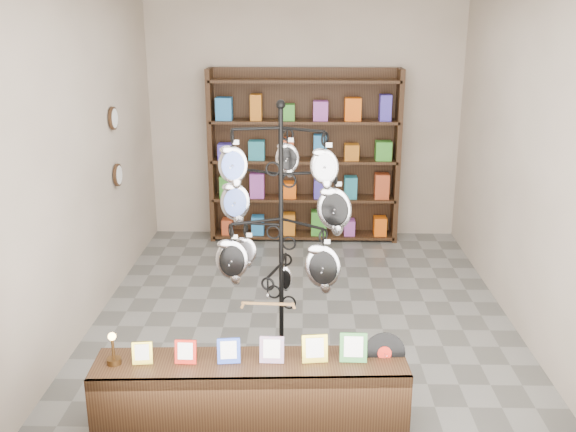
# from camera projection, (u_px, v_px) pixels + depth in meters

# --- Properties ---
(ground) EXTENTS (5.00, 5.00, 0.00)m
(ground) POSITION_uv_depth(u_px,v_px,m) (303.00, 313.00, 6.32)
(ground) COLOR slate
(ground) RESTS_ON ground
(room_envelope) EXTENTS (5.00, 5.00, 5.00)m
(room_envelope) POSITION_uv_depth(u_px,v_px,m) (304.00, 127.00, 5.78)
(room_envelope) COLOR #BEAD99
(room_envelope) RESTS_ON ground
(display_tree) EXTENTS (1.13, 1.04, 2.21)m
(display_tree) POSITION_uv_depth(u_px,v_px,m) (281.00, 219.00, 5.03)
(display_tree) COLOR black
(display_tree) RESTS_ON ground
(front_shelf) EXTENTS (2.18, 0.54, 0.76)m
(front_shelf) POSITION_uv_depth(u_px,v_px,m) (251.00, 395.00, 4.48)
(front_shelf) COLOR black
(front_shelf) RESTS_ON ground
(back_shelving) EXTENTS (2.42, 0.36, 2.20)m
(back_shelving) POSITION_uv_depth(u_px,v_px,m) (304.00, 162.00, 8.21)
(back_shelving) COLOR black
(back_shelving) RESTS_ON ground
(wall_clocks) EXTENTS (0.03, 0.24, 0.84)m
(wall_clocks) POSITION_uv_depth(u_px,v_px,m) (116.00, 147.00, 6.69)
(wall_clocks) COLOR black
(wall_clocks) RESTS_ON ground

